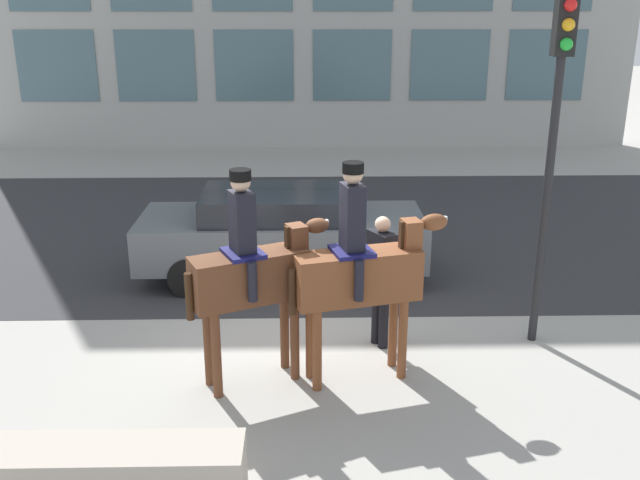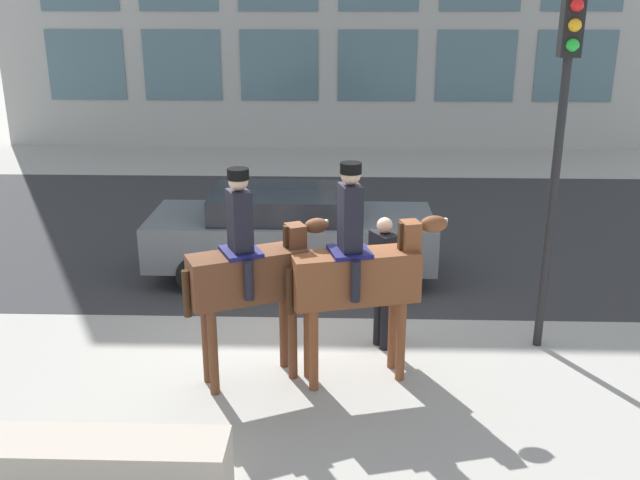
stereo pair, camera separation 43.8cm
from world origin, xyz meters
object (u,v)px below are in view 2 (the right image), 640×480
Objects in this scene: street_car_near_lane at (290,231)px; pedestrian_bystander at (383,273)px; mounted_horse_companion at (358,271)px; traffic_light at (561,123)px; mounted_horse_lead at (250,271)px; planter_ledge at (96,470)px.

pedestrian_bystander is at bearing -61.51° from street_car_near_lane.
traffic_light is at bearing 6.59° from mounted_horse_companion.
mounted_horse_companion reaches higher than street_car_near_lane.
mounted_horse_lead is 0.59× the size of traffic_light.
pedestrian_bystander is (0.33, 0.81, -0.34)m from mounted_horse_companion.
street_car_near_lane is at bearing 92.76° from mounted_horse_companion.
pedestrian_bystander reaches higher than planter_ledge.
planter_ledge is (-1.15, -2.21, -1.08)m from mounted_horse_lead.
street_car_near_lane is 5.78m from planter_ledge.
mounted_horse_companion is 1.10× the size of planter_ledge.
mounted_horse_lead is 1.83m from pedestrian_bystander.
pedestrian_bystander is at bearing 4.66° from mounted_horse_lead.
mounted_horse_companion is 0.58× the size of street_car_near_lane.
mounted_horse_companion reaches higher than mounted_horse_lead.
mounted_horse_lead reaches higher than street_car_near_lane.
mounted_horse_lead is 1.08× the size of planter_ledge.
traffic_light is at bearing -34.81° from street_car_near_lane.
planter_ledge is (-2.39, -2.28, -1.07)m from mounted_horse_companion.
traffic_light reaches higher than mounted_horse_companion.
mounted_horse_companion is at bearing -158.91° from traffic_light.
street_car_near_lane is at bearing 76.30° from planter_ledge.
mounted_horse_lead is at bearing -93.65° from street_car_near_lane.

